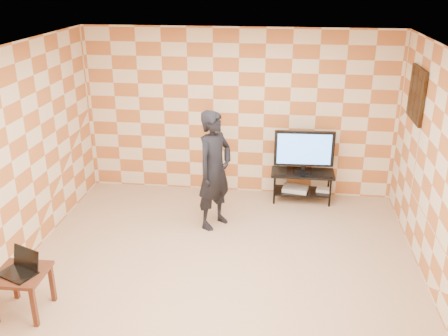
{
  "coord_description": "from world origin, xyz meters",
  "views": [
    {
      "loc": [
        0.72,
        -5.24,
        3.49
      ],
      "look_at": [
        0.0,
        0.6,
        1.15
      ],
      "focal_mm": 40.0,
      "sensor_mm": 36.0,
      "label": 1
    }
  ],
  "objects_px": {
    "tv_stand": "(302,180)",
    "person": "(215,170)",
    "tv": "(304,150)",
    "side_table": "(21,279)"
  },
  "relations": [
    {
      "from": "tv_stand",
      "to": "person",
      "type": "distance_m",
      "value": 1.69
    },
    {
      "from": "tv",
      "to": "person",
      "type": "distance_m",
      "value": 1.61
    },
    {
      "from": "tv",
      "to": "side_table",
      "type": "height_order",
      "value": "tv"
    },
    {
      "from": "tv_stand",
      "to": "side_table",
      "type": "xyz_separation_m",
      "value": [
        -3.05,
        -3.24,
        0.05
      ]
    },
    {
      "from": "tv_stand",
      "to": "side_table",
      "type": "bearing_deg",
      "value": -133.27
    },
    {
      "from": "tv",
      "to": "person",
      "type": "xyz_separation_m",
      "value": [
        -1.28,
        -0.99,
        -0.01
      ]
    },
    {
      "from": "tv_stand",
      "to": "side_table",
      "type": "height_order",
      "value": "same"
    },
    {
      "from": "tv_stand",
      "to": "person",
      "type": "relative_size",
      "value": 0.57
    },
    {
      "from": "tv_stand",
      "to": "tv",
      "type": "distance_m",
      "value": 0.51
    },
    {
      "from": "person",
      "to": "side_table",
      "type": "bearing_deg",
      "value": 174.07
    }
  ]
}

